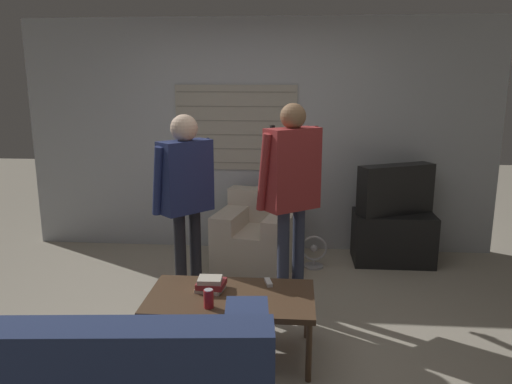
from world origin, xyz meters
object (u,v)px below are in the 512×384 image
Objects in this scene: tv at (396,189)px; book_stack at (211,284)px; spare_remote at (268,282)px; person_right_standing at (291,181)px; coffee_table at (231,300)px; floor_fan at (314,253)px; soda_can at (209,299)px; armchair_beige at (258,235)px; person_left_standing at (185,185)px.

tv is 2.51m from book_stack.
tv is 2.16m from spare_remote.
coffee_table is at bearing -154.82° from person_right_standing.
spare_remote reaches higher than floor_fan.
soda_can is (-0.52, -0.97, -0.59)m from person_right_standing.
armchair_beige is 0.53× the size of person_right_standing.
coffee_table reaches higher than floor_fan.
person_left_standing is 0.90m from person_right_standing.
person_right_standing reaches higher than spare_remote.
armchair_beige reaches higher than soda_can.
armchair_beige is at bearing 88.29° from coffee_table.
armchair_beige reaches higher than book_stack.
book_stack reaches higher than spare_remote.
soda_can reaches higher than book_stack.
coffee_table is 0.33m from spare_remote.
person_right_standing is (0.40, 0.77, 0.69)m from coffee_table.
tv reaches higher than floor_fan.
coffee_table is at bearing 100.31° from armchair_beige.
spare_remote is (-0.15, -0.56, -0.64)m from person_right_standing.
spare_remote is (-1.22, -1.75, -0.33)m from tv.
person_left_standing is 11.98× the size of spare_remote.
person_right_standing is 1.25m from soda_can.
floor_fan is (0.79, 1.66, -0.35)m from book_stack.
book_stack is at bearing 95.22° from armchair_beige.
person_right_standing is at bearing 62.89° from coffee_table.
armchair_beige is 1.33m from person_right_standing.
tv reaches higher than spare_remote.
floor_fan is at bearing -9.36° from person_left_standing.
coffee_table is 0.19m from book_stack.
tv is 6.09× the size of spare_remote.
coffee_table is 5.40× the size of book_stack.
floor_fan is (0.64, 1.73, -0.26)m from coffee_table.
floor_fan is at bearing 69.83° from coffee_table.
person_left_standing is (-0.49, 0.86, 0.63)m from coffee_table.
armchair_beige reaches higher than floor_fan.
tv is 3.88× the size of book_stack.
floor_fan is at bearing 38.24° from person_right_standing.
coffee_table is 1.11m from person_right_standing.
book_stack is at bearing -174.47° from spare_remote.
person_right_standing reaches higher than book_stack.
person_left_standing is 1.68m from floor_fan.
spare_remote is at bearing 40.81° from coffee_table.
book_stack is 0.27m from soda_can.
book_stack is at bearing -113.62° from person_left_standing.
spare_remote reaches higher than coffee_table.
floor_fan is (0.75, 1.93, -0.36)m from soda_can.
person_left_standing is 1.14m from spare_remote.
tv is 6.57× the size of soda_can.
book_stack is at bearing 23.85° from tv.
person_right_standing reaches higher than person_left_standing.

